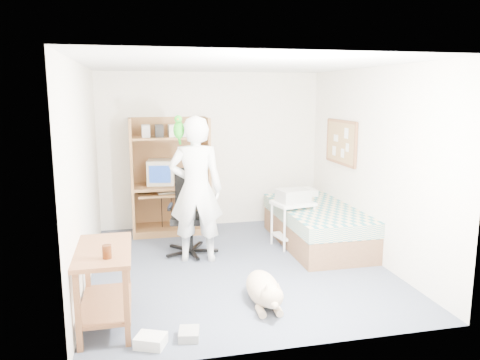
{
  "coord_description": "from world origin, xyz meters",
  "views": [
    {
      "loc": [
        -1.23,
        -5.52,
        2.17
      ],
      "look_at": [
        0.1,
        0.34,
        1.05
      ],
      "focal_mm": 35.0,
      "sensor_mm": 36.0,
      "label": 1
    }
  ],
  "objects": [
    {
      "name": "floor",
      "position": [
        0.0,
        0.0,
        0.0
      ],
      "size": [
        4.0,
        4.0,
        0.0
      ],
      "primitive_type": "plane",
      "color": "#4D5568",
      "rests_on": "ground"
    },
    {
      "name": "wall_back",
      "position": [
        0.0,
        2.0,
        1.25
      ],
      "size": [
        3.6,
        0.02,
        2.5
      ],
      "primitive_type": "cube",
      "color": "silver",
      "rests_on": "floor"
    },
    {
      "name": "wall_right",
      "position": [
        1.8,
        0.0,
        1.25
      ],
      "size": [
        0.02,
        4.0,
        2.5
      ],
      "primitive_type": "cube",
      "color": "silver",
      "rests_on": "floor"
    },
    {
      "name": "wall_left",
      "position": [
        -1.8,
        0.0,
        1.25
      ],
      "size": [
        0.02,
        4.0,
        2.5
      ],
      "primitive_type": "cube",
      "color": "silver",
      "rests_on": "floor"
    },
    {
      "name": "ceiling",
      "position": [
        0.0,
        0.0,
        2.5
      ],
      "size": [
        3.6,
        4.0,
        0.02
      ],
      "primitive_type": "cube",
      "color": "white",
      "rests_on": "wall_back"
    },
    {
      "name": "computer_hutch",
      "position": [
        -0.7,
        1.74,
        0.82
      ],
      "size": [
        1.2,
        0.63,
        1.8
      ],
      "color": "brown",
      "rests_on": "floor"
    },
    {
      "name": "bed",
      "position": [
        1.3,
        0.62,
        0.29
      ],
      "size": [
        1.02,
        2.02,
        0.66
      ],
      "color": "brown",
      "rests_on": "floor"
    },
    {
      "name": "side_desk",
      "position": [
        -1.55,
        -1.2,
        0.49
      ],
      "size": [
        0.5,
        1.0,
        0.75
      ],
      "color": "brown",
      "rests_on": "floor"
    },
    {
      "name": "corkboard",
      "position": [
        1.77,
        0.9,
        1.45
      ],
      "size": [
        0.04,
        0.94,
        0.66
      ],
      "color": "#997244",
      "rests_on": "wall_right"
    },
    {
      "name": "office_chair",
      "position": [
        -0.51,
        0.66,
        0.41
      ],
      "size": [
        0.64,
        0.64,
        1.14
      ],
      "rotation": [
        0.0,
        0.0,
        -0.2
      ],
      "color": "black",
      "rests_on": "floor"
    },
    {
      "name": "person",
      "position": [
        -0.48,
        0.35,
        0.95
      ],
      "size": [
        0.77,
        0.58,
        1.9
      ],
      "primitive_type": "imported",
      "rotation": [
        0.0,
        0.0,
        2.94
      ],
      "color": "white",
      "rests_on": "floor"
    },
    {
      "name": "parrot",
      "position": [
        -0.68,
        0.37,
        1.73
      ],
      "size": [
        0.14,
        0.24,
        0.38
      ],
      "rotation": [
        0.0,
        0.0,
        -0.2
      ],
      "color": "#178213",
      "rests_on": "person"
    },
    {
      "name": "dog",
      "position": [
        0.02,
        -1.13,
        0.17
      ],
      "size": [
        0.35,
        1.01,
        0.38
      ],
      "rotation": [
        0.0,
        0.0,
        -0.04
      ],
      "color": "tan",
      "rests_on": "floor"
    },
    {
      "name": "printer_cart",
      "position": [
        0.94,
        0.62,
        0.43
      ],
      "size": [
        0.62,
        0.54,
        0.65
      ],
      "rotation": [
        0.0,
        0.0,
        0.2
      ],
      "color": "white",
      "rests_on": "floor"
    },
    {
      "name": "printer",
      "position": [
        0.94,
        0.62,
        0.74
      ],
      "size": [
        0.48,
        0.4,
        0.18
      ],
      "primitive_type": "cube",
      "rotation": [
        0.0,
        0.0,
        0.2
      ],
      "color": "#A8A8A3",
      "rests_on": "printer_cart"
    },
    {
      "name": "crt_monitor",
      "position": [
        -0.84,
        1.75,
        0.96
      ],
      "size": [
        0.45,
        0.47,
        0.38
      ],
      "rotation": [
        0.0,
        0.0,
        -0.13
      ],
      "color": "beige",
      "rests_on": "computer_hutch"
    },
    {
      "name": "keyboard",
      "position": [
        -0.68,
        1.58,
        0.67
      ],
      "size": [
        0.47,
        0.23,
        0.03
      ],
      "primitive_type": "cube",
      "rotation": [
        0.0,
        0.0,
        0.15
      ],
      "color": "beige",
      "rests_on": "computer_hutch"
    },
    {
      "name": "pencil_cup",
      "position": [
        -0.4,
        1.65,
        0.82
      ],
      "size": [
        0.08,
        0.08,
        0.12
      ],
      "primitive_type": "cylinder",
      "color": "gold",
      "rests_on": "computer_hutch"
    },
    {
      "name": "drink_glass",
      "position": [
        -1.5,
        -1.47,
        0.81
      ],
      "size": [
        0.08,
        0.08,
        0.12
      ],
      "primitive_type": "cylinder",
      "color": "#431D0A",
      "rests_on": "side_desk"
    },
    {
      "name": "floor_box_a",
      "position": [
        -1.16,
        -1.7,
        0.05
      ],
      "size": [
        0.31,
        0.28,
        0.1
      ],
      "primitive_type": "cube",
      "rotation": [
        0.0,
        0.0,
        -0.41
      ],
      "color": "white",
      "rests_on": "floor"
    },
    {
      "name": "floor_box_b",
      "position": [
        -0.82,
        -1.64,
        0.04
      ],
      "size": [
        0.22,
        0.25,
        0.08
      ],
      "primitive_type": "cube",
      "rotation": [
        0.0,
        0.0,
        -0.18
      ],
      "color": "#A5A5A0",
      "rests_on": "floor"
    }
  ]
}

